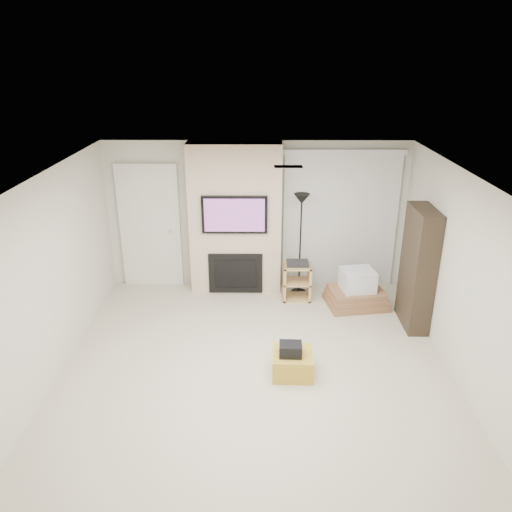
{
  "coord_description": "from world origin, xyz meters",
  "views": [
    {
      "loc": [
        0.04,
        -5.26,
        3.8
      ],
      "look_at": [
        0.0,
        1.2,
        1.15
      ],
      "focal_mm": 35.0,
      "sensor_mm": 36.0,
      "label": 1
    }
  ],
  "objects_px": {
    "floor_lamp": "(301,216)",
    "box_stack": "(356,292)",
    "av_stand": "(297,279)",
    "ottoman": "(292,363)",
    "bookshelf": "(418,268)"
  },
  "relations": [
    {
      "from": "ottoman",
      "to": "box_stack",
      "type": "bearing_deg",
      "value": 58.57
    },
    {
      "from": "box_stack",
      "to": "bookshelf",
      "type": "relative_size",
      "value": 0.56
    },
    {
      "from": "floor_lamp",
      "to": "box_stack",
      "type": "relative_size",
      "value": 1.71
    },
    {
      "from": "ottoman",
      "to": "bookshelf",
      "type": "height_order",
      "value": "bookshelf"
    },
    {
      "from": "av_stand",
      "to": "box_stack",
      "type": "height_order",
      "value": "av_stand"
    },
    {
      "from": "box_stack",
      "to": "av_stand",
      "type": "bearing_deg",
      "value": 165.98
    },
    {
      "from": "ottoman",
      "to": "floor_lamp",
      "type": "xyz_separation_m",
      "value": [
        0.25,
        2.3,
        1.21
      ]
    },
    {
      "from": "floor_lamp",
      "to": "ottoman",
      "type": "bearing_deg",
      "value": -96.15
    },
    {
      "from": "floor_lamp",
      "to": "av_stand",
      "type": "bearing_deg",
      "value": -104.47
    },
    {
      "from": "ottoman",
      "to": "av_stand",
      "type": "xyz_separation_m",
      "value": [
        0.2,
        2.1,
        0.2
      ]
    },
    {
      "from": "ottoman",
      "to": "box_stack",
      "type": "distance_m",
      "value": 2.19
    },
    {
      "from": "ottoman",
      "to": "av_stand",
      "type": "relative_size",
      "value": 0.76
    },
    {
      "from": "ottoman",
      "to": "bookshelf",
      "type": "distance_m",
      "value": 2.39
    },
    {
      "from": "ottoman",
      "to": "av_stand",
      "type": "distance_m",
      "value": 2.12
    },
    {
      "from": "floor_lamp",
      "to": "av_stand",
      "type": "height_order",
      "value": "floor_lamp"
    }
  ]
}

